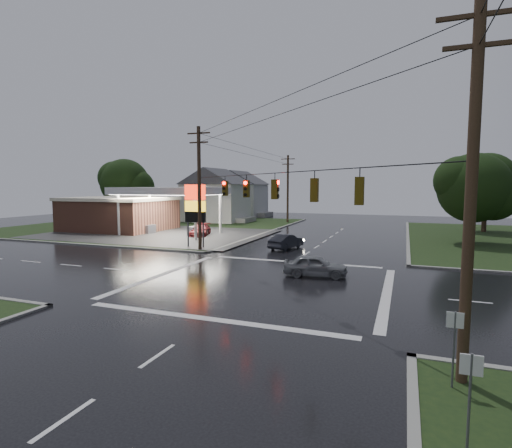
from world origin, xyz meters
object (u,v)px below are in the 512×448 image
(house_far, at_px, (239,193))
(car_crossing, at_px, (315,266))
(car_north, at_px, (286,241))
(car_pump, at_px, (200,230))
(tree_ne_near, at_px, (476,188))
(pylon_sign, at_px, (195,205))
(utility_pole_n, at_px, (288,188))
(gas_station, at_px, (126,211))
(tree_ne_far, at_px, (488,182))
(utility_pole_nw, at_px, (199,187))
(utility_pole_se, at_px, (471,189))
(house_near, at_px, (216,194))
(tree_nw_behind, at_px, (126,183))

(house_far, bearing_deg, car_crossing, -61.61)
(car_north, height_order, car_pump, car_north)
(tree_ne_near, bearing_deg, pylon_sign, -154.99)
(tree_ne_near, bearing_deg, car_pump, -173.01)
(utility_pole_n, bearing_deg, car_pump, -103.98)
(gas_station, relative_size, pylon_sign, 4.37)
(tree_ne_far, height_order, car_north, tree_ne_far)
(car_pump, bearing_deg, car_crossing, -60.33)
(gas_station, xyz_separation_m, utility_pole_nw, (16.18, -10.20, 3.17))
(tree_ne_near, bearing_deg, car_crossing, -121.21)
(utility_pole_se, relative_size, car_crossing, 2.71)
(utility_pole_n, bearing_deg, car_crossing, -71.19)
(tree_ne_far, distance_m, car_crossing, 34.92)
(tree_ne_near, bearing_deg, utility_pole_n, 145.90)
(house_near, distance_m, tree_nw_behind, 14.33)
(tree_ne_near, xyz_separation_m, tree_ne_far, (3.01, 12.00, 0.62))
(car_crossing, bearing_deg, tree_ne_near, -39.36)
(house_far, height_order, tree_nw_behind, tree_nw_behind)
(tree_ne_far, bearing_deg, car_crossing, -115.14)
(car_crossing, height_order, car_pump, car_crossing)
(utility_pole_se, bearing_deg, house_near, 123.79)
(car_north, bearing_deg, tree_nw_behind, -14.14)
(utility_pole_nw, relative_size, tree_ne_far, 1.12)
(gas_station, bearing_deg, tree_ne_far, 18.46)
(house_near, xyz_separation_m, car_crossing, (23.45, -33.23, -3.71))
(car_north, bearing_deg, tree_ne_near, -136.74)
(utility_pole_n, xyz_separation_m, tree_ne_near, (23.64, -16.01, 0.09))
(utility_pole_nw, bearing_deg, car_pump, 118.34)
(tree_ne_near, relative_size, tree_ne_far, 0.92)
(house_near, bearing_deg, utility_pole_se, -56.21)
(house_far, bearing_deg, car_pump, -75.56)
(gas_station, bearing_deg, utility_pole_nw, -32.23)
(pylon_sign, distance_m, car_pump, 9.48)
(pylon_sign, xyz_separation_m, tree_nw_behind, (-23.34, 19.49, 2.17))
(utility_pole_se, distance_m, car_crossing, 15.00)
(utility_pole_se, bearing_deg, car_pump, 130.43)
(house_near, distance_m, house_far, 12.04)
(pylon_sign, xyz_separation_m, tree_ne_far, (27.65, 23.49, 2.17))
(house_near, relative_size, car_crossing, 2.72)
(tree_ne_far, bearing_deg, tree_nw_behind, -175.51)
(tree_nw_behind, bearing_deg, gas_station, -51.58)
(gas_station, distance_m, utility_pole_nw, 19.38)
(utility_pole_n, relative_size, house_far, 0.95)
(utility_pole_n, height_order, tree_ne_near, utility_pole_n)
(house_far, height_order, car_crossing, house_far)
(utility_pole_nw, height_order, house_near, utility_pole_nw)
(house_far, bearing_deg, tree_ne_near, -35.77)
(utility_pole_se, distance_m, tree_ne_far, 44.16)
(utility_pole_se, distance_m, utility_pole_n, 51.16)
(utility_pole_se, relative_size, utility_pole_n, 1.05)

